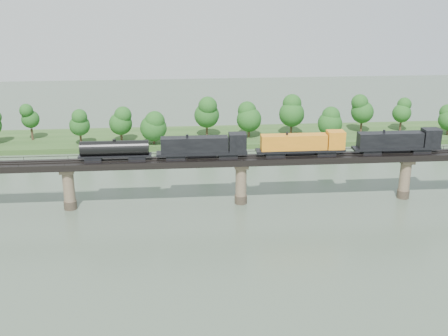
{
  "coord_description": "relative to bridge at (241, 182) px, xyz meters",
  "views": [
    {
      "loc": [
        -14.75,
        -93.35,
        51.87
      ],
      "look_at": [
        -4.03,
        30.0,
        9.0
      ],
      "focal_mm": 45.0,
      "sensor_mm": 36.0,
      "label": 1
    }
  ],
  "objects": [
    {
      "name": "ground",
      "position": [
        0.0,
        -30.0,
        -5.46
      ],
      "size": [
        400.0,
        400.0,
        0.0
      ],
      "primitive_type": "plane",
      "color": "#3B4B3B",
      "rests_on": "ground"
    },
    {
      "name": "bridge_superstructure",
      "position": [
        0.0,
        0.0,
        6.33
      ],
      "size": [
        220.0,
        4.9,
        0.75
      ],
      "color": "black",
      "rests_on": "bridge"
    },
    {
      "name": "freight_train",
      "position": [
        6.41,
        -0.0,
        8.82
      ],
      "size": [
        84.64,
        3.3,
        5.83
      ],
      "color": "black",
      "rests_on": "bridge"
    },
    {
      "name": "far_bank",
      "position": [
        0.0,
        55.0,
        -4.66
      ],
      "size": [
        300.0,
        24.0,
        1.6
      ],
      "primitive_type": "cube",
      "color": "#29481D",
      "rests_on": "ground"
    },
    {
      "name": "bridge",
      "position": [
        0.0,
        0.0,
        0.0
      ],
      "size": [
        236.0,
        30.0,
        11.5
      ],
      "color": "#473A2D",
      "rests_on": "ground"
    },
    {
      "name": "far_treeline",
      "position": [
        -8.21,
        50.52,
        3.37
      ],
      "size": [
        289.06,
        17.54,
        13.6
      ],
      "color": "#382619",
      "rests_on": "far_bank"
    }
  ]
}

